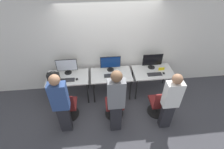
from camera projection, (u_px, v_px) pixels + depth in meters
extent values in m
plane|color=#3D3D42|center=(113.00, 102.00, 4.93)|extent=(20.00, 20.00, 0.00)
cube|color=silver|center=(109.00, 44.00, 4.66)|extent=(12.00, 0.05, 2.80)
cube|color=silver|center=(68.00, 77.00, 4.64)|extent=(1.10, 0.67, 0.02)
cylinder|color=black|center=(50.00, 96.00, 4.61)|extent=(0.04, 0.04, 0.71)
cylinder|color=black|center=(88.00, 93.00, 4.69)|extent=(0.04, 0.04, 0.71)
cylinder|color=black|center=(53.00, 82.00, 5.05)|extent=(0.04, 0.04, 0.71)
cylinder|color=black|center=(88.00, 80.00, 5.13)|extent=(0.04, 0.04, 0.71)
cylinder|color=black|center=(68.00, 73.00, 4.77)|extent=(0.20, 0.20, 0.01)
cylinder|color=black|center=(68.00, 71.00, 4.74)|extent=(0.04, 0.04, 0.08)
cube|color=black|center=(67.00, 65.00, 4.61)|extent=(0.55, 0.01, 0.35)
cube|color=silver|center=(67.00, 65.00, 4.61)|extent=(0.53, 0.01, 0.32)
cube|color=#262628|center=(67.00, 80.00, 4.52)|extent=(0.39, 0.14, 0.02)
ellipsoid|color=black|center=(77.00, 79.00, 4.54)|extent=(0.06, 0.09, 0.03)
cylinder|color=black|center=(70.00, 114.00, 4.58)|extent=(0.48, 0.48, 0.03)
cylinder|color=black|center=(69.00, 109.00, 4.46)|extent=(0.04, 0.04, 0.35)
cube|color=maroon|center=(68.00, 104.00, 4.34)|extent=(0.44, 0.44, 0.05)
cube|color=maroon|center=(65.00, 104.00, 4.02)|extent=(0.40, 0.04, 0.44)
cube|color=#232328|center=(65.00, 118.00, 4.02)|extent=(0.25, 0.16, 0.78)
cube|color=navy|center=(59.00, 97.00, 3.56)|extent=(0.36, 0.20, 0.68)
sphere|color=#9E7051|center=(54.00, 80.00, 3.27)|extent=(0.22, 0.22, 0.22)
cube|color=silver|center=(111.00, 74.00, 4.73)|extent=(1.10, 0.67, 0.02)
cylinder|color=black|center=(94.00, 93.00, 4.70)|extent=(0.04, 0.04, 0.71)
cylinder|color=black|center=(130.00, 90.00, 4.79)|extent=(0.04, 0.04, 0.71)
cylinder|color=black|center=(93.00, 79.00, 5.15)|extent=(0.04, 0.04, 0.71)
cylinder|color=black|center=(127.00, 77.00, 5.23)|extent=(0.04, 0.04, 0.71)
cylinder|color=black|center=(111.00, 70.00, 4.87)|extent=(0.20, 0.20, 0.01)
cylinder|color=black|center=(110.00, 68.00, 4.84)|extent=(0.04, 0.04, 0.08)
cube|color=black|center=(110.00, 62.00, 4.72)|extent=(0.55, 0.01, 0.35)
cube|color=navy|center=(110.00, 62.00, 4.71)|extent=(0.53, 0.01, 0.32)
cube|color=#262628|center=(111.00, 75.00, 4.66)|extent=(0.39, 0.14, 0.02)
ellipsoid|color=black|center=(121.00, 75.00, 4.67)|extent=(0.06, 0.09, 0.03)
cylinder|color=black|center=(114.00, 113.00, 4.60)|extent=(0.48, 0.48, 0.03)
cylinder|color=black|center=(114.00, 109.00, 4.48)|extent=(0.04, 0.04, 0.35)
cube|color=maroon|center=(114.00, 103.00, 4.35)|extent=(0.44, 0.44, 0.05)
cube|color=maroon|center=(115.00, 103.00, 4.04)|extent=(0.40, 0.04, 0.44)
cube|color=#232328|center=(116.00, 117.00, 4.02)|extent=(0.25, 0.16, 0.81)
cube|color=slate|center=(116.00, 94.00, 3.55)|extent=(0.36, 0.20, 0.71)
sphere|color=brown|center=(117.00, 76.00, 3.25)|extent=(0.23, 0.23, 0.23)
cube|color=silver|center=(153.00, 72.00, 4.83)|extent=(1.10, 0.67, 0.02)
cylinder|color=black|center=(136.00, 90.00, 4.80)|extent=(0.04, 0.04, 0.71)
cylinder|color=black|center=(171.00, 87.00, 4.88)|extent=(0.04, 0.04, 0.71)
cylinder|color=black|center=(132.00, 76.00, 5.24)|extent=(0.04, 0.04, 0.71)
cylinder|color=black|center=(165.00, 74.00, 5.32)|extent=(0.04, 0.04, 0.71)
cylinder|color=black|center=(151.00, 67.00, 4.96)|extent=(0.20, 0.20, 0.01)
cylinder|color=black|center=(152.00, 66.00, 4.93)|extent=(0.04, 0.04, 0.08)
cube|color=black|center=(153.00, 60.00, 4.80)|extent=(0.55, 0.01, 0.35)
cube|color=black|center=(153.00, 60.00, 4.80)|extent=(0.53, 0.01, 0.32)
cube|color=#262628|center=(155.00, 74.00, 4.70)|extent=(0.39, 0.14, 0.02)
ellipsoid|color=black|center=(164.00, 73.00, 4.73)|extent=(0.06, 0.09, 0.03)
cylinder|color=black|center=(156.00, 111.00, 4.65)|extent=(0.48, 0.48, 0.03)
cylinder|color=black|center=(157.00, 107.00, 4.53)|extent=(0.04, 0.04, 0.35)
cube|color=maroon|center=(159.00, 101.00, 4.41)|extent=(0.44, 0.44, 0.05)
cube|color=maroon|center=(163.00, 101.00, 4.10)|extent=(0.40, 0.04, 0.44)
cube|color=#232328|center=(166.00, 115.00, 4.11)|extent=(0.25, 0.16, 0.75)
cube|color=white|center=(173.00, 95.00, 3.66)|extent=(0.36, 0.20, 0.65)
sphere|color=#9E7051|center=(177.00, 79.00, 3.39)|extent=(0.21, 0.21, 0.21)
cube|color=black|center=(53.00, 77.00, 4.45)|extent=(0.30, 0.14, 0.22)
torus|color=black|center=(52.00, 73.00, 4.37)|extent=(0.18, 0.18, 0.01)
cube|color=yellow|center=(161.00, 69.00, 4.84)|extent=(0.16, 0.03, 0.08)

